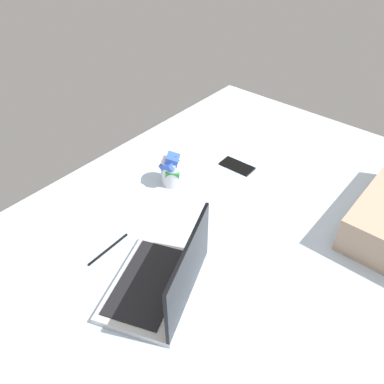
% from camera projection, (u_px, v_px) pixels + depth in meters
% --- Properties ---
extents(bed_mattress, '(1.80, 1.40, 0.18)m').
position_uv_depth(bed_mattress, '(239.00, 239.00, 1.43)').
color(bed_mattress, silver).
rests_on(bed_mattress, ground).
extents(laptop, '(0.39, 0.33, 0.23)m').
position_uv_depth(laptop, '(163.00, 281.00, 1.12)').
color(laptop, '#B7BABC').
rests_on(laptop, bed_mattress).
extents(snack_cup, '(0.11, 0.10, 0.14)m').
position_uv_depth(snack_cup, '(172.00, 170.00, 1.50)').
color(snack_cup, silver).
rests_on(snack_cup, bed_mattress).
extents(cell_phone, '(0.07, 0.14, 0.01)m').
position_uv_depth(cell_phone, '(237.00, 166.00, 1.62)').
color(cell_phone, black).
rests_on(cell_phone, bed_mattress).
extents(charger_cable, '(0.17, 0.01, 0.01)m').
position_uv_depth(charger_cable, '(108.00, 249.00, 1.27)').
color(charger_cable, black).
rests_on(charger_cable, bed_mattress).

